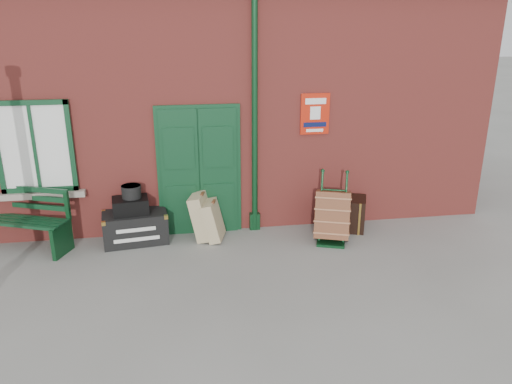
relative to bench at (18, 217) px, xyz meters
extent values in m
plane|color=gray|center=(3.27, -1.29, -0.53)|extent=(80.00, 80.00, 0.00)
cube|color=#AE3F38|center=(3.27, 2.21, 1.47)|extent=(10.00, 4.00, 4.00)
cube|color=#0F381E|center=(2.97, 0.17, 0.57)|extent=(1.42, 0.12, 2.32)
cube|color=white|center=(0.37, 0.16, 1.12)|extent=(1.20, 0.08, 1.50)
cylinder|color=#0D361A|center=(3.92, 0.13, 1.47)|extent=(0.10, 0.10, 4.00)
cube|color=red|center=(4.97, 0.18, 1.52)|extent=(0.50, 0.03, 0.70)
cube|color=#0F381E|center=(-0.03, -0.08, -0.02)|extent=(1.75, 1.06, 0.05)
cube|color=#0F381E|center=(0.06, 0.15, 0.30)|extent=(1.59, 0.68, 0.45)
cube|color=#0D361A|center=(0.73, -0.38, -0.28)|extent=(0.26, 0.50, 0.51)
cube|color=black|center=(1.85, -0.08, -0.27)|extent=(1.11, 0.70, 0.53)
cube|color=black|center=(1.80, -0.08, 0.13)|extent=(0.63, 0.49, 0.26)
cylinder|color=black|center=(1.83, -0.05, 0.36)|extent=(0.35, 0.35, 0.21)
cube|color=tan|center=(2.97, -0.08, -0.13)|extent=(0.51, 0.64, 0.80)
cube|color=tan|center=(3.15, -0.18, -0.18)|extent=(0.47, 0.57, 0.69)
cube|color=#0D361A|center=(5.09, -0.68, -0.51)|extent=(0.54, 0.46, 0.05)
cylinder|color=#0D361A|center=(4.95, -0.46, 0.07)|extent=(0.14, 0.32, 1.17)
cylinder|color=#0D361A|center=(5.33, -0.59, 0.07)|extent=(0.14, 0.32, 1.17)
cylinder|color=black|center=(4.90, -0.42, -0.42)|extent=(0.12, 0.22, 0.22)
cylinder|color=black|center=(5.40, -0.60, -0.42)|extent=(0.12, 0.22, 0.22)
cube|color=brown|center=(5.14, -0.54, -0.05)|extent=(0.74, 0.77, 0.86)
cube|color=black|center=(5.48, -0.04, -0.24)|extent=(0.95, 0.79, 0.59)
camera|label=1|loc=(2.66, -8.03, 3.06)|focal=35.00mm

